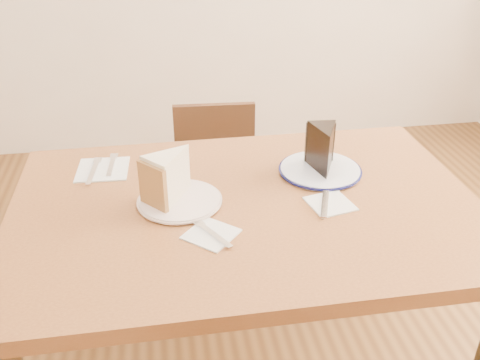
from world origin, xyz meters
name	(u,v)px	position (x,y,z in m)	size (l,w,h in m)	color
table	(246,234)	(0.00, 0.00, 0.65)	(1.20, 0.80, 0.75)	brown
chair_far	(218,195)	(0.00, 0.61, 0.41)	(0.39, 0.39, 0.74)	black
plate_cream	(180,201)	(-0.17, 0.03, 0.76)	(0.21, 0.21, 0.01)	silver
plate_navy	(320,170)	(0.23, 0.13, 0.76)	(0.22, 0.22, 0.01)	white
carrot_cake	(172,177)	(-0.18, 0.04, 0.82)	(0.09, 0.12, 0.11)	#F5E9CB
chocolate_cake	(324,152)	(0.24, 0.12, 0.82)	(0.08, 0.11, 0.12)	black
napkin_cream	(211,234)	(-0.11, -0.13, 0.75)	(0.11, 0.11, 0.00)	white
napkin_navy	(330,204)	(0.21, -0.04, 0.75)	(0.11, 0.11, 0.00)	white
napkin_spare	(103,169)	(-0.37, 0.24, 0.75)	(0.14, 0.14, 0.00)	white
fork_cream	(212,233)	(-0.10, -0.13, 0.76)	(0.01, 0.14, 0.00)	silver
knife_navy	(325,200)	(0.20, -0.03, 0.76)	(0.02, 0.17, 0.00)	silver
fork_spare	(112,165)	(-0.35, 0.26, 0.76)	(0.01, 0.14, 0.00)	silver
knife_spare	(93,171)	(-0.40, 0.23, 0.76)	(0.01, 0.16, 0.00)	silver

